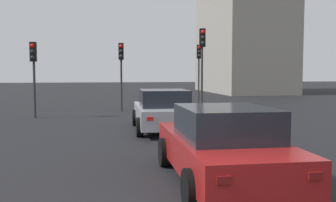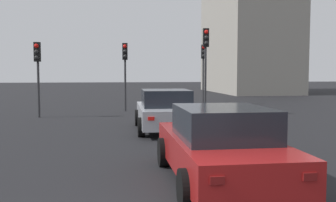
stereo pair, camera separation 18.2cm
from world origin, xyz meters
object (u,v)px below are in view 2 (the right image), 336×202
traffic_light_far_right (125,62)px  car_red_left_second (220,146)px  car_silver_left_lead (165,111)px  traffic_light_near_left (203,62)px  traffic_light_far_left (206,53)px  traffic_light_near_right (37,63)px

traffic_light_far_right → car_red_left_second: bearing=8.2°
car_silver_left_lead → traffic_light_far_right: size_ratio=1.19×
traffic_light_near_left → traffic_light_far_left: (-6.10, 1.37, 0.23)m
traffic_light_far_left → traffic_light_far_right: traffic_light_far_left is taller
car_silver_left_lead → traffic_light_near_right: size_ratio=1.25×
car_red_left_second → traffic_light_far_right: size_ratio=1.22×
car_red_left_second → traffic_light_far_right: 14.16m
car_silver_left_lead → traffic_light_far_right: (7.21, 1.18, 1.94)m
car_silver_left_lead → traffic_light_near_left: size_ratio=1.12×
traffic_light_near_right → traffic_light_far_right: bearing=126.4°
traffic_light_far_left → traffic_light_near_left: bearing=169.6°
traffic_light_near_left → traffic_light_far_right: (-3.63, 5.23, -0.16)m
traffic_light_far_left → traffic_light_far_right: (2.47, 3.87, -0.39)m
car_red_left_second → traffic_light_far_left: (11.49, -2.58, 2.34)m
car_red_left_second → traffic_light_far_left: size_ratio=1.06×
car_red_left_second → traffic_light_near_left: (17.60, -3.95, 2.11)m
traffic_light_near_right → traffic_light_far_right: size_ratio=0.95×
car_silver_left_lead → traffic_light_near_left: bearing=-18.9°
traffic_light_near_left → traffic_light_near_right: 11.13m
traffic_light_near_right → traffic_light_far_left: (-0.10, -8.00, 0.52)m
car_red_left_second → traffic_light_near_right: traffic_light_near_right is taller
car_silver_left_lead → traffic_light_far_left: (4.74, -2.68, 2.34)m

